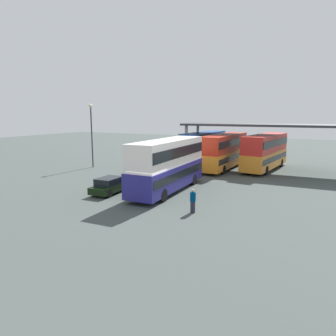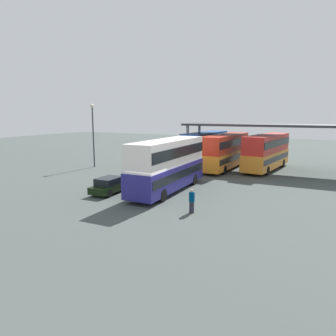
{
  "view_description": "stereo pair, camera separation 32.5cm",
  "coord_description": "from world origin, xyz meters",
  "px_view_note": "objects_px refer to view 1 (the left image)",
  "views": [
    {
      "loc": [
        11.25,
        -19.3,
        6.5
      ],
      "look_at": [
        -0.4,
        3.88,
        2.0
      ],
      "focal_mm": 33.24,
      "sensor_mm": 36.0,
      "label": 1
    },
    {
      "loc": [
        11.54,
        -19.16,
        6.5
      ],
      "look_at": [
        -0.4,
        3.88,
        2.0
      ],
      "focal_mm": 33.24,
      "sensor_mm": 36.0,
      "label": 2
    }
  ],
  "objects_px": {
    "pedestrian_waiting": "(193,201)",
    "double_decker_near_canopy": "(204,146)",
    "parked_hatchback": "(110,185)",
    "double_decker_far_right": "(265,151)",
    "double_decker_main": "(168,163)",
    "double_decker_mid_row": "(224,150)",
    "lamppost_tall": "(91,128)"
  },
  "relations": [
    {
      "from": "pedestrian_waiting",
      "to": "double_decker_near_canopy",
      "type": "bearing_deg",
      "value": 82.73
    },
    {
      "from": "parked_hatchback",
      "to": "double_decker_far_right",
      "type": "bearing_deg",
      "value": -31.07
    },
    {
      "from": "double_decker_main",
      "to": "double_decker_near_canopy",
      "type": "relative_size",
      "value": 0.99
    },
    {
      "from": "double_decker_mid_row",
      "to": "double_decker_far_right",
      "type": "distance_m",
      "value": 4.75
    },
    {
      "from": "pedestrian_waiting",
      "to": "parked_hatchback",
      "type": "bearing_deg",
      "value": 142.4
    },
    {
      "from": "double_decker_far_right",
      "to": "pedestrian_waiting",
      "type": "bearing_deg",
      "value": -177.13
    },
    {
      "from": "double_decker_mid_row",
      "to": "double_decker_far_right",
      "type": "height_order",
      "value": "double_decker_far_right"
    },
    {
      "from": "parked_hatchback",
      "to": "lamppost_tall",
      "type": "relative_size",
      "value": 0.52
    },
    {
      "from": "double_decker_main",
      "to": "double_decker_far_right",
      "type": "distance_m",
      "value": 15.43
    },
    {
      "from": "parked_hatchback",
      "to": "double_decker_near_canopy",
      "type": "xyz_separation_m",
      "value": [
        1.3,
        18.75,
        1.6
      ]
    },
    {
      "from": "double_decker_far_right",
      "to": "pedestrian_waiting",
      "type": "height_order",
      "value": "double_decker_far_right"
    },
    {
      "from": "double_decker_mid_row",
      "to": "lamppost_tall",
      "type": "relative_size",
      "value": 1.48
    },
    {
      "from": "double_decker_near_canopy",
      "to": "pedestrian_waiting",
      "type": "height_order",
      "value": "double_decker_near_canopy"
    },
    {
      "from": "double_decker_near_canopy",
      "to": "pedestrian_waiting",
      "type": "distance_m",
      "value": 21.62
    },
    {
      "from": "pedestrian_waiting",
      "to": "double_decker_far_right",
      "type": "bearing_deg",
      "value": 60.12
    },
    {
      "from": "parked_hatchback",
      "to": "double_decker_near_canopy",
      "type": "height_order",
      "value": "double_decker_near_canopy"
    },
    {
      "from": "double_decker_near_canopy",
      "to": "double_decker_far_right",
      "type": "bearing_deg",
      "value": -97.64
    },
    {
      "from": "double_decker_near_canopy",
      "to": "double_decker_mid_row",
      "type": "relative_size",
      "value": 0.92
    },
    {
      "from": "double_decker_near_canopy",
      "to": "double_decker_mid_row",
      "type": "xyz_separation_m",
      "value": [
        3.65,
        -2.84,
        -0.01
      ]
    },
    {
      "from": "double_decker_main",
      "to": "parked_hatchback",
      "type": "xyz_separation_m",
      "value": [
        -3.95,
        -2.88,
        -1.73
      ]
    },
    {
      "from": "double_decker_main",
      "to": "pedestrian_waiting",
      "type": "height_order",
      "value": "double_decker_main"
    },
    {
      "from": "lamppost_tall",
      "to": "double_decker_main",
      "type": "bearing_deg",
      "value": -25.83
    },
    {
      "from": "double_decker_mid_row",
      "to": "lamppost_tall",
      "type": "xyz_separation_m",
      "value": [
        -14.83,
        -6.34,
        2.6
      ]
    },
    {
      "from": "double_decker_main",
      "to": "double_decker_mid_row",
      "type": "relative_size",
      "value": 0.91
    },
    {
      "from": "double_decker_far_right",
      "to": "double_decker_mid_row",
      "type": "bearing_deg",
      "value": 113.77
    },
    {
      "from": "double_decker_mid_row",
      "to": "double_decker_far_right",
      "type": "relative_size",
      "value": 1.09
    },
    {
      "from": "double_decker_main",
      "to": "pedestrian_waiting",
      "type": "distance_m",
      "value": 6.4
    },
    {
      "from": "parked_hatchback",
      "to": "double_decker_near_canopy",
      "type": "distance_m",
      "value": 18.87
    },
    {
      "from": "parked_hatchback",
      "to": "double_decker_far_right",
      "type": "relative_size",
      "value": 0.38
    },
    {
      "from": "double_decker_main",
      "to": "double_decker_far_right",
      "type": "relative_size",
      "value": 0.99
    },
    {
      "from": "double_decker_mid_row",
      "to": "lamppost_tall",
      "type": "distance_m",
      "value": 16.33
    },
    {
      "from": "parked_hatchback",
      "to": "pedestrian_waiting",
      "type": "height_order",
      "value": "pedestrian_waiting"
    }
  ]
}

